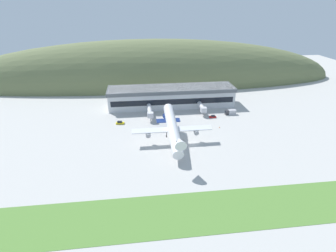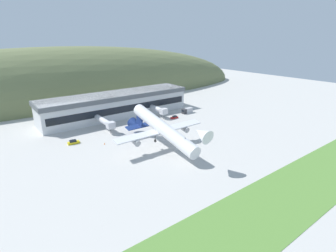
{
  "view_description": "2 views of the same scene",
  "coord_description": "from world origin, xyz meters",
  "px_view_note": "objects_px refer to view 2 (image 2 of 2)",
  "views": [
    {
      "loc": [
        -24.66,
        -106.31,
        61.78
      ],
      "look_at": [
        -11.38,
        3.25,
        8.7
      ],
      "focal_mm": 28.0,
      "sensor_mm": 36.0,
      "label": 1
    },
    {
      "loc": [
        -63.44,
        -72.5,
        40.74
      ],
      "look_at": [
        -8.72,
        -0.38,
        9.52
      ],
      "focal_mm": 28.0,
      "sensor_mm": 36.0,
      "label": 2
    }
  ],
  "objects_px": {
    "terminal_building": "(117,103)",
    "jetway_0": "(105,122)",
    "traffic_cone_0": "(105,144)",
    "traffic_cone_1": "(192,124)",
    "service_car_1": "(73,142)",
    "cargo_airplane": "(162,129)",
    "fuel_truck": "(187,111)",
    "service_car_0": "(174,117)",
    "jetway_1": "(159,110)"
  },
  "relations": [
    {
      "from": "cargo_airplane",
      "to": "service_car_0",
      "type": "height_order",
      "value": "cargo_airplane"
    },
    {
      "from": "jetway_0",
      "to": "service_car_0",
      "type": "height_order",
      "value": "jetway_0"
    },
    {
      "from": "terminal_building",
      "to": "traffic_cone_0",
      "type": "relative_size",
      "value": 138.19
    },
    {
      "from": "terminal_building",
      "to": "jetway_1",
      "type": "distance_m",
      "value": 22.8
    },
    {
      "from": "terminal_building",
      "to": "traffic_cone_1",
      "type": "distance_m",
      "value": 42.34
    },
    {
      "from": "terminal_building",
      "to": "jetway_1",
      "type": "relative_size",
      "value": 6.34
    },
    {
      "from": "traffic_cone_0",
      "to": "traffic_cone_1",
      "type": "relative_size",
      "value": 1.0
    },
    {
      "from": "terminal_building",
      "to": "cargo_airplane",
      "type": "height_order",
      "value": "cargo_airplane"
    },
    {
      "from": "service_car_0",
      "to": "jetway_0",
      "type": "bearing_deg",
      "value": 172.53
    },
    {
      "from": "traffic_cone_0",
      "to": "terminal_building",
      "type": "bearing_deg",
      "value": 55.67
    },
    {
      "from": "service_car_1",
      "to": "traffic_cone_0",
      "type": "bearing_deg",
      "value": -39.85
    },
    {
      "from": "traffic_cone_0",
      "to": "cargo_airplane",
      "type": "bearing_deg",
      "value": -45.77
    },
    {
      "from": "jetway_0",
      "to": "service_car_1",
      "type": "relative_size",
      "value": 3.53
    },
    {
      "from": "service_car_0",
      "to": "service_car_1",
      "type": "xyz_separation_m",
      "value": [
        -53.34,
        -2.28,
        0.08
      ]
    },
    {
      "from": "cargo_airplane",
      "to": "service_car_1",
      "type": "height_order",
      "value": "cargo_airplane"
    },
    {
      "from": "service_car_1",
      "to": "fuel_truck",
      "type": "bearing_deg",
      "value": 5.0
    },
    {
      "from": "service_car_0",
      "to": "traffic_cone_1",
      "type": "distance_m",
      "value": 13.59
    },
    {
      "from": "jetway_1",
      "to": "fuel_truck",
      "type": "relative_size",
      "value": 1.96
    },
    {
      "from": "cargo_airplane",
      "to": "traffic_cone_0",
      "type": "distance_m",
      "value": 24.38
    },
    {
      "from": "cargo_airplane",
      "to": "traffic_cone_1",
      "type": "xyz_separation_m",
      "value": [
        27.52,
        13.36,
        -7.47
      ]
    },
    {
      "from": "jetway_0",
      "to": "service_car_0",
      "type": "bearing_deg",
      "value": -7.47
    },
    {
      "from": "cargo_airplane",
      "to": "traffic_cone_1",
      "type": "relative_size",
      "value": 81.76
    },
    {
      "from": "terminal_building",
      "to": "jetway_0",
      "type": "bearing_deg",
      "value": -130.43
    },
    {
      "from": "service_car_1",
      "to": "service_car_0",
      "type": "bearing_deg",
      "value": 2.45
    },
    {
      "from": "cargo_airplane",
      "to": "fuel_truck",
      "type": "height_order",
      "value": "cargo_airplane"
    },
    {
      "from": "jetway_0",
      "to": "traffic_cone_1",
      "type": "relative_size",
      "value": 28.46
    },
    {
      "from": "traffic_cone_0",
      "to": "traffic_cone_1",
      "type": "distance_m",
      "value": 43.82
    },
    {
      "from": "jetway_0",
      "to": "service_car_0",
      "type": "relative_size",
      "value": 4.05
    },
    {
      "from": "traffic_cone_0",
      "to": "jetway_0",
      "type": "bearing_deg",
      "value": 64.07
    },
    {
      "from": "service_car_1",
      "to": "fuel_truck",
      "type": "height_order",
      "value": "fuel_truck"
    },
    {
      "from": "jetway_0",
      "to": "traffic_cone_1",
      "type": "bearing_deg",
      "value": -26.79
    },
    {
      "from": "jetway_0",
      "to": "terminal_building",
      "type": "bearing_deg",
      "value": 49.57
    },
    {
      "from": "jetway_0",
      "to": "fuel_truck",
      "type": "xyz_separation_m",
      "value": [
        48.16,
        -1.36,
        -2.6
      ]
    },
    {
      "from": "terminal_building",
      "to": "traffic_cone_0",
      "type": "height_order",
      "value": "terminal_building"
    },
    {
      "from": "terminal_building",
      "to": "fuel_truck",
      "type": "distance_m",
      "value": 38.62
    },
    {
      "from": "terminal_building",
      "to": "traffic_cone_1",
      "type": "bearing_deg",
      "value": -59.18
    },
    {
      "from": "cargo_airplane",
      "to": "service_car_1",
      "type": "relative_size",
      "value": 10.13
    },
    {
      "from": "cargo_airplane",
      "to": "service_car_1",
      "type": "bearing_deg",
      "value": 136.3
    },
    {
      "from": "service_car_0",
      "to": "jetway_1",
      "type": "bearing_deg",
      "value": 126.07
    },
    {
      "from": "service_car_0",
      "to": "traffic_cone_0",
      "type": "bearing_deg",
      "value": -166.72
    },
    {
      "from": "terminal_building",
      "to": "service_car_1",
      "type": "relative_size",
      "value": 17.13
    },
    {
      "from": "service_car_0",
      "to": "terminal_building",
      "type": "bearing_deg",
      "value": 133.84
    },
    {
      "from": "service_car_0",
      "to": "fuel_truck",
      "type": "relative_size",
      "value": 0.63
    },
    {
      "from": "terminal_building",
      "to": "jetway_0",
      "type": "xyz_separation_m",
      "value": [
        -14.95,
        -17.54,
        -2.98
      ]
    },
    {
      "from": "fuel_truck",
      "to": "traffic_cone_1",
      "type": "distance_m",
      "value": 20.72
    },
    {
      "from": "traffic_cone_1",
      "to": "terminal_building",
      "type": "bearing_deg",
      "value": 120.82
    },
    {
      "from": "fuel_truck",
      "to": "traffic_cone_1",
      "type": "bearing_deg",
      "value": -124.75
    },
    {
      "from": "jetway_1",
      "to": "traffic_cone_0",
      "type": "relative_size",
      "value": 21.78
    },
    {
      "from": "service_car_1",
      "to": "traffic_cone_1",
      "type": "relative_size",
      "value": 8.07
    },
    {
      "from": "cargo_airplane",
      "to": "fuel_truck",
      "type": "bearing_deg",
      "value": 37.68
    }
  ]
}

